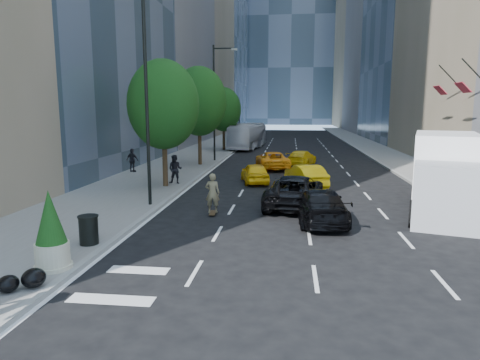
# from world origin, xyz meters

# --- Properties ---
(ground) EXTENTS (160.00, 160.00, 0.00)m
(ground) POSITION_xyz_m (0.00, 0.00, 0.00)
(ground) COLOR black
(ground) RESTS_ON ground
(sidewalk_left) EXTENTS (6.00, 120.00, 0.15)m
(sidewalk_left) POSITION_xyz_m (-9.00, 30.00, 0.07)
(sidewalk_left) COLOR slate
(sidewalk_left) RESTS_ON ground
(sidewalk_right) EXTENTS (4.00, 120.00, 0.15)m
(sidewalk_right) POSITION_xyz_m (10.00, 30.00, 0.07)
(sidewalk_right) COLOR slate
(sidewalk_right) RESTS_ON ground
(tower_left_end) EXTENTS (20.00, 28.00, 60.00)m
(tower_left_end) POSITION_xyz_m (-22.00, 92.00, 30.00)
(tower_left_end) COLOR #32414F
(tower_left_end) RESTS_ON ground
(tower_right_far) EXTENTS (20.00, 24.00, 50.00)m
(tower_right_far) POSITION_xyz_m (22.00, 98.00, 25.00)
(tower_right_far) COLOR #7B7155
(tower_right_far) RESTS_ON ground
(lamp_near) EXTENTS (2.13, 0.22, 10.00)m
(lamp_near) POSITION_xyz_m (-6.32, 4.00, 5.81)
(lamp_near) COLOR black
(lamp_near) RESTS_ON sidewalk_left
(lamp_far) EXTENTS (2.13, 0.22, 10.00)m
(lamp_far) POSITION_xyz_m (-6.32, 22.00, 5.81)
(lamp_far) COLOR black
(lamp_far) RESTS_ON sidewalk_left
(tree_near) EXTENTS (4.20, 4.20, 7.46)m
(tree_near) POSITION_xyz_m (-7.20, 9.00, 4.97)
(tree_near) COLOR black
(tree_near) RESTS_ON sidewalk_left
(tree_mid) EXTENTS (4.50, 4.50, 7.99)m
(tree_mid) POSITION_xyz_m (-7.20, 19.00, 5.32)
(tree_mid) COLOR black
(tree_mid) RESTS_ON sidewalk_left
(tree_far) EXTENTS (3.90, 3.90, 6.92)m
(tree_far) POSITION_xyz_m (-7.20, 32.00, 4.62)
(tree_far) COLOR black
(tree_far) RESTS_ON sidewalk_left
(traffic_signal) EXTENTS (2.48, 0.53, 5.20)m
(traffic_signal) POSITION_xyz_m (-6.40, 40.00, 4.23)
(traffic_signal) COLOR black
(traffic_signal) RESTS_ON sidewalk_left
(facade_flags) EXTENTS (1.85, 13.30, 2.05)m
(facade_flags) POSITION_xyz_m (10.64, 10.00, 6.18)
(facade_flags) COLOR black
(facade_flags) RESTS_ON ground
(skateboarder) EXTENTS (0.69, 0.48, 1.79)m
(skateboarder) POSITION_xyz_m (-3.20, 2.83, 0.90)
(skateboarder) COLOR #726747
(skateboarder) RESTS_ON ground
(black_sedan_lincoln) EXTENTS (3.13, 5.80, 1.55)m
(black_sedan_lincoln) POSITION_xyz_m (0.50, 5.00, 0.77)
(black_sedan_lincoln) COLOR black
(black_sedan_lincoln) RESTS_ON ground
(black_sedan_mercedes) EXTENTS (2.33, 5.01, 1.42)m
(black_sedan_mercedes) POSITION_xyz_m (1.52, 2.22, 0.71)
(black_sedan_mercedes) COLOR black
(black_sedan_mercedes) RESTS_ON ground
(taxi_a) EXTENTS (2.32, 4.05, 1.30)m
(taxi_a) POSITION_xyz_m (-2.00, 11.50, 0.65)
(taxi_a) COLOR yellow
(taxi_a) RESTS_ON ground
(taxi_b) EXTENTS (2.69, 4.43, 1.38)m
(taxi_b) POSITION_xyz_m (1.20, 10.48, 0.69)
(taxi_b) COLOR yellow
(taxi_b) RESTS_ON ground
(taxi_c) EXTENTS (3.15, 5.33, 1.39)m
(taxi_c) POSITION_xyz_m (-1.14, 18.00, 0.70)
(taxi_c) COLOR #FF9A0D
(taxi_c) RESTS_ON ground
(taxi_d) EXTENTS (2.90, 4.69, 1.27)m
(taxi_d) POSITION_xyz_m (1.20, 20.50, 0.63)
(taxi_d) COLOR yellow
(taxi_d) RESTS_ON ground
(city_bus) EXTENTS (3.72, 11.02, 3.01)m
(city_bus) POSITION_xyz_m (-4.80, 35.12, 1.51)
(city_bus) COLOR silver
(city_bus) RESTS_ON ground
(box_truck) EXTENTS (4.71, 7.98, 3.60)m
(box_truck) POSITION_xyz_m (7.30, 4.56, 1.83)
(box_truck) COLOR white
(box_truck) RESTS_ON ground
(pedestrian_a) EXTENTS (0.91, 0.73, 1.79)m
(pedestrian_a) POSITION_xyz_m (-6.80, 9.79, 1.04)
(pedestrian_a) COLOR black
(pedestrian_a) RESTS_ON sidewalk_left
(pedestrian_b) EXTENTS (1.09, 0.69, 1.72)m
(pedestrian_b) POSITION_xyz_m (-11.20, 14.19, 1.01)
(pedestrian_b) COLOR black
(pedestrian_b) RESTS_ON sidewalk_left
(trash_can) EXTENTS (0.64, 0.64, 0.96)m
(trash_can) POSITION_xyz_m (-6.60, -2.21, 0.63)
(trash_can) COLOR black
(trash_can) RESTS_ON sidewalk_left
(planter_shrub) EXTENTS (0.97, 0.97, 2.32)m
(planter_shrub) POSITION_xyz_m (-6.60, -4.49, 1.26)
(planter_shrub) COLOR beige
(planter_shrub) RESTS_ON sidewalk_left
(garbage_bags) EXTENTS (1.02, 0.98, 0.50)m
(garbage_bags) POSITION_xyz_m (-6.55, -5.96, 0.39)
(garbage_bags) COLOR black
(garbage_bags) RESTS_ON sidewalk_left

